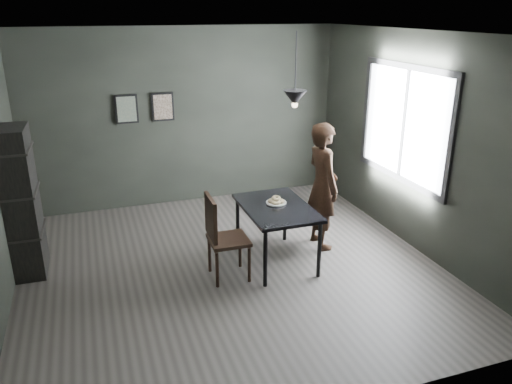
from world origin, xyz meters
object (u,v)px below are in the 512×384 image
object	(u,v)px
cafe_table	(276,212)
shelf_unit	(22,203)
woman	(322,186)
wood_chair	(221,233)
pendant_lamp	(295,98)
white_plate	(276,203)

from	to	relation	value
cafe_table	shelf_unit	xyz separation A→B (m)	(-2.92, 0.72, 0.23)
woman	wood_chair	distance (m)	1.58
wood_chair	pendant_lamp	xyz separation A→B (m)	(1.02, 0.29, 1.46)
cafe_table	woman	world-z (taller)	woman
woman	pendant_lamp	size ratio (longest dim) A/B	1.96
cafe_table	woman	xyz separation A→B (m)	(0.74, 0.24, 0.18)
white_plate	shelf_unit	xyz separation A→B (m)	(-2.95, 0.63, 0.15)
woman	shelf_unit	world-z (taller)	shelf_unit
pendant_lamp	white_plate	bearing A→B (deg)	-176.36
white_plate	wood_chair	world-z (taller)	wood_chair
wood_chair	pendant_lamp	world-z (taller)	pendant_lamp
cafe_table	pendant_lamp	xyz separation A→B (m)	(0.25, 0.10, 1.38)
woman	wood_chair	xyz separation A→B (m)	(-1.50, -0.43, -0.26)
shelf_unit	woman	bearing A→B (deg)	-5.94
wood_chair	shelf_unit	distance (m)	2.36
cafe_table	shelf_unit	distance (m)	3.02
white_plate	pendant_lamp	bearing A→B (deg)	3.64
white_plate	shelf_unit	bearing A→B (deg)	167.88
pendant_lamp	shelf_unit	bearing A→B (deg)	168.94
wood_chair	pendant_lamp	bearing A→B (deg)	16.75
shelf_unit	pendant_lamp	bearing A→B (deg)	-9.51
cafe_table	pendant_lamp	size ratio (longest dim) A/B	1.39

